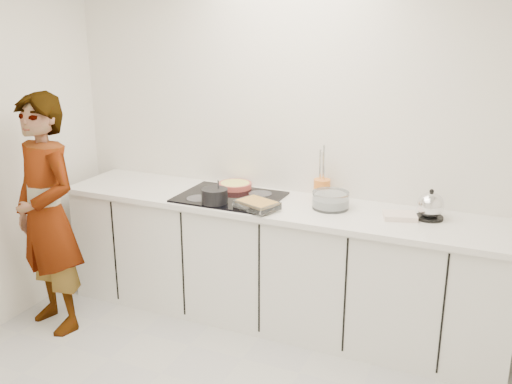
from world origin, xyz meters
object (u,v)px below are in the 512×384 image
at_px(tart_dish, 235,185).
at_px(kettle, 430,206).
at_px(mixing_bowl, 331,201).
at_px(cook, 47,215).
at_px(saucepan, 215,196).
at_px(baking_dish, 257,204).
at_px(hob, 230,197).
at_px(utensil_crock, 322,189).

distance_m(tart_dish, kettle, 1.44).
bearing_deg(mixing_bowl, cook, -157.44).
xyz_separation_m(saucepan, mixing_bowl, (0.76, 0.25, -0.01)).
bearing_deg(cook, saucepan, 42.70).
relative_size(baking_dish, cook, 0.19).
relative_size(hob, kettle, 3.57).
bearing_deg(kettle, mixing_bowl, -175.47).
xyz_separation_m(saucepan, cook, (-1.05, -0.50, -0.13)).
xyz_separation_m(saucepan, utensil_crock, (0.64, 0.42, 0.01)).
height_order(tart_dish, kettle, kettle).
distance_m(saucepan, kettle, 1.44).
height_order(tart_dish, utensil_crock, utensil_crock).
xyz_separation_m(baking_dish, kettle, (1.09, 0.29, 0.04)).
xyz_separation_m(hob, cook, (-1.07, -0.69, -0.07)).
relative_size(utensil_crock, cook, 0.09).
height_order(saucepan, cook, cook).
distance_m(mixing_bowl, cook, 1.96).
distance_m(hob, cook, 1.28).
bearing_deg(utensil_crock, baking_dish, -128.63).
xyz_separation_m(tart_dish, utensil_crock, (0.67, 0.03, 0.04)).
xyz_separation_m(baking_dish, utensil_crock, (0.32, 0.41, 0.03)).
height_order(saucepan, mixing_bowl, saucepan).
height_order(baking_dish, utensil_crock, utensil_crock).
xyz_separation_m(mixing_bowl, kettle, (0.65, 0.05, 0.03)).
xyz_separation_m(tart_dish, mixing_bowl, (0.79, -0.13, 0.02)).
height_order(mixing_bowl, kettle, kettle).
relative_size(tart_dish, utensil_crock, 2.03).
bearing_deg(kettle, cook, -161.90).
relative_size(tart_dish, mixing_bowl, 1.16).
height_order(hob, baking_dish, baking_dish).
relative_size(baking_dish, mixing_bowl, 1.24).
height_order(saucepan, kettle, kettle).
bearing_deg(saucepan, kettle, 12.08).
relative_size(saucepan, kettle, 1.08).
relative_size(baking_dish, kettle, 1.60).
bearing_deg(tart_dish, utensil_crock, 2.83).
distance_m(tart_dish, baking_dish, 0.51).
bearing_deg(saucepan, baking_dish, 1.58).
distance_m(tart_dish, saucepan, 0.38).
distance_m(kettle, utensil_crock, 0.77).
height_order(utensil_crock, cook, cook).
xyz_separation_m(hob, utensil_crock, (0.62, 0.23, 0.07)).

